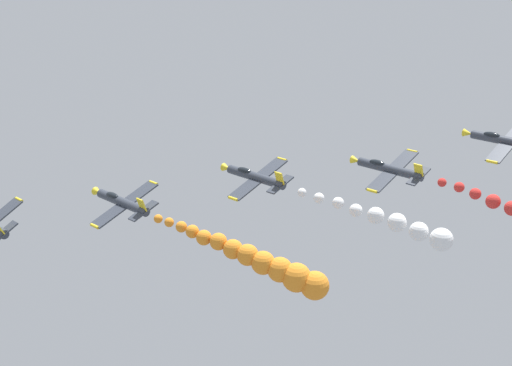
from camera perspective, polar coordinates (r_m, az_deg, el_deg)
airplane_left_inner at (r=80.93m, az=-11.34°, el=-1.58°), size 9.17×10.35×3.50m
smoke_trail_left_inner at (r=69.92m, az=1.21°, el=-7.04°), size 7.47×20.12×5.86m
airplane_right_inner at (r=82.14m, az=-0.11°, el=0.56°), size 9.20×10.35×3.44m
smoke_trail_right_inner at (r=72.32m, az=12.08°, el=-3.48°), size 3.79×18.49×3.13m
airplane_left_outer at (r=84.40m, az=11.21°, el=1.21°), size 9.15×10.35×3.52m
airplane_right_outer at (r=90.02m, az=20.35°, el=3.42°), size 9.10×10.35×3.63m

